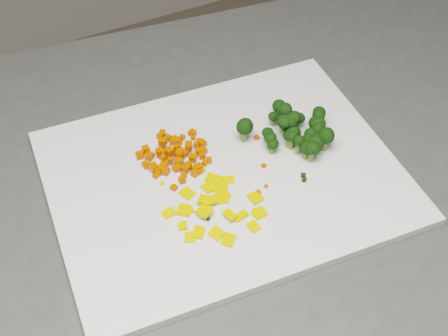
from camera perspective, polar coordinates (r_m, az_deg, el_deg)
name	(u,v)px	position (r m, az deg, el deg)	size (l,w,h in m)	color
cutting_board	(224,176)	(0.82, 0.00, -0.76)	(0.45, 0.35, 0.01)	white
carrot_pile	(174,148)	(0.83, -4.61, 1.79)	(0.10, 0.10, 0.03)	#D14102
pepper_pile	(213,204)	(0.77, -0.99, -3.32)	(0.12, 0.12, 0.02)	yellow
broccoli_pile	(285,120)	(0.85, 5.64, 4.36)	(0.12, 0.12, 0.06)	black
carrot_cube_0	(163,152)	(0.84, -5.56, 1.44)	(0.01, 0.01, 0.01)	#D14102
carrot_cube_1	(205,163)	(0.83, -1.77, 0.47)	(0.01, 0.01, 0.01)	#D14102
carrot_cube_2	(165,164)	(0.83, -5.44, 0.39)	(0.01, 0.01, 0.01)	#D14102
carrot_cube_3	(202,144)	(0.85, -2.01, 2.25)	(0.01, 0.01, 0.01)	#D14102
carrot_cube_4	(188,145)	(0.84, -3.27, 2.10)	(0.01, 0.01, 0.01)	#D14102
carrot_cube_5	(171,160)	(0.82, -4.91, 0.75)	(0.01, 0.01, 0.01)	#D14102
carrot_cube_6	(178,168)	(0.82, -4.21, 0.00)	(0.01, 0.01, 0.01)	#D14102
carrot_cube_7	(154,170)	(0.82, -6.43, -0.17)	(0.01, 0.01, 0.01)	#D14102
carrot_cube_8	(188,165)	(0.82, -3.28, 0.26)	(0.01, 0.01, 0.01)	#D14102
carrot_cube_9	(176,169)	(0.82, -4.42, -0.06)	(0.01, 0.01, 0.01)	#D14102
carrot_cube_10	(154,167)	(0.83, -6.46, 0.11)	(0.01, 0.01, 0.01)	#D14102
carrot_cube_11	(181,152)	(0.84, -3.97, 1.51)	(0.01, 0.01, 0.01)	#D14102
carrot_cube_12	(163,134)	(0.87, -5.59, 3.13)	(0.01, 0.01, 0.01)	#D14102
carrot_cube_13	(179,162)	(0.83, -4.15, 0.54)	(0.01, 0.01, 0.01)	#D14102
carrot_cube_14	(192,133)	(0.87, -2.92, 3.20)	(0.01, 0.01, 0.01)	#D14102
carrot_cube_15	(160,152)	(0.84, -5.90, 1.49)	(0.01, 0.01, 0.01)	#D14102
carrot_cube_16	(182,137)	(0.86, -3.84, 2.81)	(0.01, 0.01, 0.01)	#D14102
carrot_cube_17	(209,160)	(0.83, -1.39, 0.71)	(0.01, 0.01, 0.01)	#D14102
carrot_cube_18	(175,139)	(0.86, -4.52, 2.67)	(0.01, 0.01, 0.01)	#D14102
carrot_cube_19	(149,156)	(0.84, -6.85, 1.05)	(0.01, 0.01, 0.01)	#D14102
carrot_cube_20	(183,176)	(0.81, -3.73, -0.71)	(0.01, 0.01, 0.01)	#D14102
carrot_cube_21	(153,168)	(0.82, -6.47, 0.00)	(0.01, 0.01, 0.01)	#D14102
carrot_cube_22	(179,152)	(0.83, -4.15, 1.46)	(0.01, 0.01, 0.01)	#D14102
carrot_cube_23	(145,165)	(0.83, -7.22, 0.30)	(0.01, 0.01, 0.01)	#D14102
carrot_cube_24	(140,155)	(0.84, -7.73, 1.16)	(0.01, 0.01, 0.01)	#D14102
carrot_cube_25	(189,147)	(0.84, -3.25, 1.96)	(0.01, 0.01, 0.01)	#D14102
carrot_cube_26	(163,133)	(0.87, -5.64, 3.21)	(0.01, 0.01, 0.01)	#D14102
carrot_cube_27	(189,146)	(0.85, -3.23, 2.03)	(0.01, 0.01, 0.01)	#D14102
carrot_cube_28	(184,154)	(0.84, -3.68, 1.31)	(0.01, 0.01, 0.01)	#D14102
carrot_cube_29	(202,156)	(0.84, -2.01, 1.11)	(0.01, 0.01, 0.01)	#D14102
carrot_cube_30	(163,157)	(0.83, -5.59, 0.98)	(0.01, 0.01, 0.01)	#D14102
carrot_cube_31	(196,169)	(0.82, -2.61, -0.12)	(0.01, 0.01, 0.01)	#D14102
carrot_cube_32	(165,171)	(0.82, -5.38, -0.29)	(0.01, 0.01, 0.01)	#D14102
carrot_cube_33	(162,144)	(0.85, -5.71, 2.19)	(0.01, 0.01, 0.01)	#D14102
carrot_cube_34	(196,145)	(0.85, -2.55, 2.15)	(0.01, 0.01, 0.01)	#D14102
carrot_cube_35	(173,142)	(0.86, -4.70, 2.42)	(0.01, 0.01, 0.01)	#D14102
carrot_cube_36	(159,169)	(0.82, -5.96, -0.11)	(0.01, 0.01, 0.01)	#D14102
carrot_cube_37	(152,155)	(0.84, -6.61, 1.15)	(0.01, 0.01, 0.01)	#D14102
carrot_cube_38	(177,154)	(0.84, -4.30, 1.28)	(0.01, 0.01, 0.01)	#D14102
carrot_cube_39	(198,152)	(0.84, -2.42, 1.46)	(0.01, 0.01, 0.01)	#D14102
carrot_cube_40	(203,154)	(0.84, -1.94, 1.28)	(0.01, 0.01, 0.01)	#D14102
carrot_cube_41	(203,151)	(0.84, -1.95, 1.60)	(0.01, 0.01, 0.01)	#D14102
carrot_cube_42	(193,158)	(0.83, -2.85, 0.92)	(0.01, 0.01, 0.01)	#D14102
carrot_cube_43	(163,166)	(0.83, -5.63, 0.22)	(0.01, 0.01, 0.01)	#D14102
carrot_cube_44	(176,151)	(0.84, -4.39, 1.54)	(0.01, 0.01, 0.01)	#D14102
carrot_cube_45	(158,173)	(0.82, -6.08, -0.45)	(0.01, 0.01, 0.01)	#D14102
carrot_cube_46	(163,142)	(0.85, -5.56, 2.39)	(0.01, 0.01, 0.01)	#D14102
carrot_cube_47	(186,168)	(0.82, -3.49, -0.05)	(0.01, 0.01, 0.01)	#D14102
carrot_cube_48	(170,159)	(0.83, -4.93, 0.80)	(0.01, 0.01, 0.01)	#D14102
carrot_cube_49	(176,147)	(0.84, -4.37, 1.91)	(0.01, 0.01, 0.01)	#D14102
carrot_cube_50	(179,150)	(0.85, -4.14, 1.66)	(0.01, 0.01, 0.01)	#D14102
carrot_cube_51	(168,138)	(0.86, -5.12, 2.76)	(0.01, 0.01, 0.01)	#D14102
carrot_cube_52	(182,180)	(0.81, -3.87, -1.12)	(0.01, 0.01, 0.01)	#D14102
carrot_cube_53	(195,173)	(0.81, -2.69, -0.48)	(0.01, 0.01, 0.01)	#D14102
carrot_cube_54	(199,167)	(0.82, -2.34, 0.05)	(0.01, 0.01, 0.01)	#D14102
carrot_cube_55	(169,153)	(0.84, -5.01, 1.41)	(0.01, 0.01, 0.01)	#D14102
carrot_cube_56	(160,156)	(0.84, -5.83, 1.13)	(0.01, 0.01, 0.01)	#D14102
carrot_cube_57	(200,172)	(0.82, -2.23, -0.33)	(0.01, 0.01, 0.01)	#D14102
carrot_cube_58	(170,151)	(0.83, -5.00, 1.53)	(0.01, 0.01, 0.01)	#D14102
carrot_cube_59	(146,150)	(0.85, -7.17, 1.66)	(0.01, 0.01, 0.01)	#D14102
carrot_cube_60	(156,176)	(0.82, -6.28, -0.72)	(0.01, 0.01, 0.01)	#D14102
carrot_cube_61	(199,141)	(0.86, -2.29, 2.47)	(0.01, 0.01, 0.01)	#D14102
carrot_cube_62	(178,141)	(0.86, -4.20, 2.48)	(0.01, 0.01, 0.01)	#D14102
carrot_cube_63	(198,151)	(0.84, -2.35, 1.52)	(0.01, 0.01, 0.01)	#D14102
carrot_cube_64	(160,136)	(0.87, -5.84, 2.91)	(0.01, 0.01, 0.01)	#D14102
carrot_cube_65	(179,154)	(0.83, -4.10, 1.27)	(0.01, 0.01, 0.01)	#D14102
carrot_cube_66	(193,138)	(0.86, -2.85, 2.80)	(0.01, 0.01, 0.01)	#D14102
pepper_chunk_0	(259,213)	(0.77, 3.23, -4.15)	(0.02, 0.02, 0.00)	yellow
pepper_chunk_1	(187,193)	(0.80, -3.37, -2.32)	(0.02, 0.02, 0.00)	yellow
pepper_chunk_2	(219,199)	(0.79, -0.50, -2.84)	(0.01, 0.02, 0.00)	yellow
pepper_chunk_3	(230,215)	(0.77, 0.53, -4.30)	(0.02, 0.01, 0.00)	yellow
pepper_chunk_4	(205,212)	(0.77, -1.77, -4.07)	(0.01, 0.01, 0.00)	yellow
pepper_chunk_5	(217,234)	(0.75, -0.68, -6.03)	(0.02, 0.01, 0.00)	yellow
pepper_chunk_6	(198,232)	(0.76, -2.36, -5.91)	(0.02, 0.01, 0.00)	yellow
pepper_chunk_7	(228,240)	(0.75, 0.41, -6.60)	(0.01, 0.02, 0.00)	yellow
pepper_chunk_8	(169,213)	(0.78, -5.07, -4.12)	(0.02, 0.01, 0.00)	yellow
pepper_chunk_9	(210,201)	(0.78, -1.27, -3.05)	(0.02, 0.01, 0.00)	yellow
pepper_chunk_10	(259,213)	(0.77, 3.20, -4.11)	(0.01, 0.02, 0.00)	yellow
pepper_chunk_11	(255,198)	(0.79, 2.90, -2.73)	(0.02, 0.02, 0.00)	yellow
pepper_chunk_12	(190,237)	(0.75, -3.15, -6.35)	(0.01, 0.01, 0.00)	yellow
pepper_chunk_13	(184,210)	(0.78, -3.66, -3.85)	(0.02, 0.02, 0.00)	yellow
pepper_chunk_14	(240,216)	(0.77, 1.49, -4.43)	(0.02, 0.01, 0.00)	yellow
pepper_chunk_15	(187,211)	(0.78, -3.42, -3.96)	(0.02, 0.01, 0.00)	yellow
pepper_chunk_16	(183,226)	(0.76, -3.81, -5.30)	(0.01, 0.01, 0.00)	yellow
pepper_chunk_17	(223,189)	(0.80, -0.12, -1.94)	(0.02, 0.01, 0.00)	yellow
pepper_chunk_18	(213,179)	(0.81, -0.97, -0.97)	(0.02, 0.01, 0.00)	yellow
pepper_chunk_19	(209,187)	(0.80, -1.35, -1.71)	(0.02, 0.02, 0.00)	yellow
pepper_chunk_20	(205,209)	(0.78, -1.73, -3.78)	(0.01, 0.01, 0.00)	yellow
pepper_chunk_21	(204,211)	(0.77, -1.86, -3.98)	(0.01, 0.02, 0.00)	yellow
pepper_chunk_22	(205,200)	(0.78, -1.71, -2.93)	(0.02, 0.02, 0.00)	yellow
pepper_chunk_23	(223,196)	(0.79, -0.05, -2.62)	(0.02, 0.02, 0.00)	yellow
pepper_chunk_24	(253,227)	(0.76, 2.70, -5.37)	(0.01, 0.01, 0.00)	yellow
pepper_chunk_25	(219,188)	(0.80, -0.49, -1.80)	(0.02, 0.01, 0.00)	yellow
pepper_chunk_26	(217,181)	(0.81, -0.64, -1.20)	(0.01, 0.01, 0.00)	yellow
pepper_chunk_27	(228,180)	(0.81, 0.39, -1.08)	(0.02, 0.01, 0.00)	yellow
pepper_chunk_28	(212,183)	(0.80, -1.07, -1.43)	(0.02, 0.01, 0.00)	yellow
broccoli_floret_0	(292,136)	(0.85, 6.26, 2.92)	(0.03, 0.03, 0.03)	black
broccoli_floret_1	(281,118)	(0.87, 5.23, 4.58)	(0.02, 0.02, 0.02)	black
broccoli_floret_2	(314,146)	(0.84, 8.26, 2.03)	(0.03, 0.03, 0.03)	black
broccoli_floret_3	(298,146)	(0.84, 6.81, 2.05)	(0.02, 0.02, 0.03)	black
broccoli_floret_4	(318,117)	(0.88, 8.62, 4.66)	(0.02, 0.02, 0.03)	black
broccoli_floret_5	(294,121)	(0.85, 6.38, 4.29)	(0.03, 0.03, 0.03)	black
broccoli_floret_6	(291,141)	(0.85, 6.18, 2.50)	(0.02, 0.02, 0.03)	black
broccoli_floret_7	(244,131)	(0.85, 1.85, 3.41)	(0.03, 0.03, 0.04)	black
broccoli_floret_8	(308,143)	(0.85, 7.72, 2.25)	(0.03, 0.03, 0.03)	black
broccoli_floret_9	(316,127)	(0.87, 8.42, 3.76)	(0.03, 0.03, 0.03)	black
broccoli_floret_10	(289,139)	(0.85, 5.97, 2.63)	(0.02, 0.02, 0.03)	black
broccoli_floret_11	(272,147)	(0.84, 4.45, 1.95)	(0.02, 0.02, 0.02)	black
broccoli_floret_12	(287,129)	(0.86, 5.78, 3.61)	(0.03, 0.03, 0.03)	black
broccoli_floret_13	(309,138)	(0.85, 7.82, 2.74)	(0.02, 0.02, 0.03)	black
broccoli_floret_14	(273,119)	(0.88, 4.50, 4.47)	(0.02, 0.02, 0.02)	black
broccoli_floret_15	(317,120)	(0.88, 8.54, 4.35)	(0.02, 0.02, 0.03)	black
broccoli_floret_16	(289,123)	(0.85, 5.99, 4.11)	(0.03, 0.03, 0.03)	black
broccoli_floret_17	(317,143)	(0.85, 8.49, 2.29)	(0.03, 0.03, 0.03)	black
broccoli_floret_18	(325,140)	(0.85, 9.22, 2.54)	(0.03, 0.03, 0.03)	black
broccoli_floret_19	(267,136)	(0.85, 3.97, 2.96)	(0.02, 0.02, 0.02)	black
broccoli_floret_20	(284,115)	(0.85, 5.53, 4.87)	(0.03, 0.03, 0.03)	black
broccoli_floret_21	(311,152)	(0.83, 8.00, 1.43)	(0.03, 0.03, 0.03)	black
broccoli_floret_22	(278,111)	(0.89, 5.00, 5.21)	(0.03, 0.03, 0.03)	black
broccoli_floret_23	(317,133)	(0.86, 8.48, 3.14)	(0.02, 0.02, 0.03)	black
broccoli_floret_24	(270,141)	(0.84, 4.19, 2.45)	(0.02, 0.02, 0.03)	black
broccoli_floret_25	(283,124)	(0.85, 5.45, 3.99)	(0.03, 0.03, 0.03)	black
broccoli_floret_26	(291,126)	(0.85, 6.12, 3.82)	(0.02, 0.02, 0.03)	black
broccoli_floret_27	(307,151)	(0.84, 7.56, 1.56)	(0.03, 0.03, 0.03)	black
broccoli_floret_28	(299,120)	(0.88, 6.84, 4.34)	(0.02, 0.02, 0.02)	black
stray_bit_0	(147,166)	(0.83, -7.02, 0.20)	(0.01, 0.01, 0.01)	#D14102
stray_bit_1	(208,219)	(0.77, -1.47, -4.67)	(0.00, 0.00, 0.00)	black
stray_bit_2	(204,170)	(0.82, -1.88, -0.14)	(0.01, 0.01, 0.00)	yellow
stray_bit_3	(257,137)	(0.86, 3.00, 2.81)	(0.01, 0.01, 0.00)	#D14102
stray_bit_4	(303,175)	(0.82, 7.26, -0.67)	(0.01, 0.01, 0.00)	black
stray_bit_5	(160,172)	(0.82, -5.84, -0.34)	(0.01, 0.01, 0.01)	#D14102
stray_bit_6	(220,185)	(0.80, -0.34, -1.57)	(0.01, 0.01, 0.00)	yellow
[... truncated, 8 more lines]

